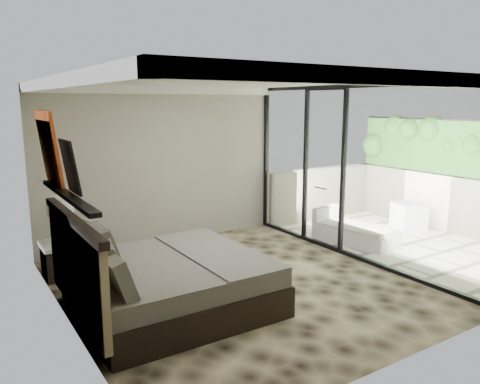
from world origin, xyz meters
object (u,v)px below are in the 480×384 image
ottoman (409,217)px  nightstand (62,258)px  bed (163,281)px  table_lamp (61,214)px  lounger (353,232)px

ottoman → nightstand: bearing=170.5°
bed → ottoman: bed is taller
table_lamp → lounger: size_ratio=0.44×
ottoman → lounger: (-1.54, 0.01, -0.09)m
bed → table_lamp: bed is taller
ottoman → lounger: size_ratio=0.35×
nightstand → lounger: size_ratio=0.36×
bed → lounger: 4.16m
nightstand → table_lamp: (0.01, -0.05, 0.67)m
nightstand → ottoman: nightstand is taller
bed → lounger: size_ratio=1.47×
nightstand → table_lamp: bearing=-96.4°
table_lamp → lounger: (4.87, -1.01, -0.78)m
table_lamp → ottoman: table_lamp is taller
lounger → ottoman: bearing=-11.8°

